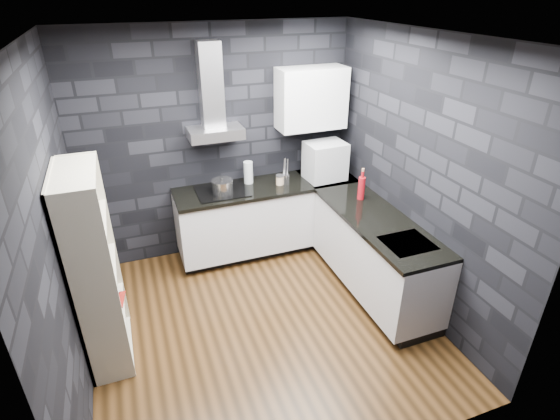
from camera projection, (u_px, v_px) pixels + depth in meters
ground at (263, 323)px, 4.40m from camera, size 3.20×3.20×0.00m
ceiling at (256, 36)px, 3.15m from camera, size 3.20×3.20×0.00m
wall_back at (217, 145)px, 5.12m from camera, size 3.20×0.05×2.70m
wall_front at (351, 326)px, 2.42m from camera, size 3.20×0.05×2.70m
wall_left at (54, 237)px, 3.27m from camera, size 0.05×3.20×2.70m
wall_right at (418, 177)px, 4.27m from camera, size 0.05×3.20×2.70m
toekick_back at (267, 243)px, 5.64m from camera, size 2.18×0.50×0.10m
toekick_right at (374, 285)px, 4.87m from camera, size 0.50×1.78×0.10m
counter_back_cab at (267, 216)px, 5.41m from camera, size 2.20×0.60×0.76m
counter_right_cab at (375, 253)px, 4.66m from camera, size 0.60×1.80×0.76m
counter_back_top at (267, 186)px, 5.22m from camera, size 2.20×0.62×0.04m
counter_right_top at (378, 220)px, 4.47m from camera, size 0.62×1.80×0.04m
counter_corner_top at (327, 177)px, 5.47m from camera, size 0.62×0.62×0.04m
hood_body at (216, 133)px, 4.85m from camera, size 0.60×0.34×0.12m
hood_chimney at (211, 85)px, 4.67m from camera, size 0.24×0.20×0.90m
upper_cabinet at (311, 98)px, 5.06m from camera, size 0.80×0.35×0.70m
cooktop at (222, 191)px, 5.04m from camera, size 0.58×0.50×0.01m
sink_rim at (408, 243)px, 4.05m from camera, size 0.44×0.40×0.01m
pot at (222, 187)px, 4.96m from camera, size 0.23×0.23×0.14m
glass_vase at (248, 172)px, 5.20m from camera, size 0.13×0.13×0.27m
storage_jar at (280, 180)px, 5.19m from camera, size 0.11×0.11×0.11m
utensil_crock at (285, 179)px, 5.22m from camera, size 0.11×0.11×0.12m
appliance_garage at (325, 161)px, 5.28m from camera, size 0.48×0.38×0.46m
red_bottle at (361, 188)px, 4.81m from camera, size 0.09×0.09×0.26m
bookshelf at (95, 270)px, 3.66m from camera, size 0.48×0.85×1.80m
fruit_bowl at (94, 276)px, 3.53m from camera, size 0.21×0.21×0.05m
book_red at (102, 293)px, 3.92m from camera, size 0.18×0.05×0.23m
book_second at (98, 286)px, 3.96m from camera, size 0.14×0.09×0.21m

